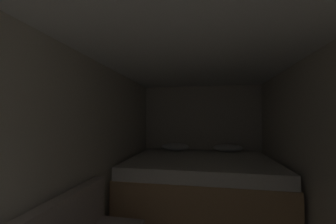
{
  "coord_description": "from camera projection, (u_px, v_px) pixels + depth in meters",
  "views": [
    {
      "loc": [
        0.09,
        -0.15,
        1.43
      ],
      "look_at": [
        -0.46,
        2.8,
        1.53
      ],
      "focal_mm": 21.53,
      "sensor_mm": 36.0,
      "label": 1
    }
  ],
  "objects": [
    {
      "name": "wall_back",
      "position": [
        201.0,
        136.0,
        4.34
      ],
      "size": [
        2.56,
        0.05,
        2.14
      ],
      "primitive_type": "cube",
      "color": "beige",
      "rests_on": "ground"
    },
    {
      "name": "wall_left",
      "position": [
        83.0,
        151.0,
        2.23
      ],
      "size": [
        0.05,
        4.71,
        2.14
      ],
      "primitive_type": "cube",
      "color": "beige",
      "rests_on": "ground"
    },
    {
      "name": "ceiling_slab",
      "position": [
        196.0,
        46.0,
        2.04
      ],
      "size": [
        2.56,
        4.71,
        0.05
      ],
      "primitive_type": "cube",
      "color": "white",
      "rests_on": "wall_left"
    },
    {
      "name": "bed",
      "position": [
        200.0,
        181.0,
        3.36
      ],
      "size": [
        2.34,
        1.82,
        0.93
      ],
      "color": "tan",
      "rests_on": "ground"
    }
  ]
}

